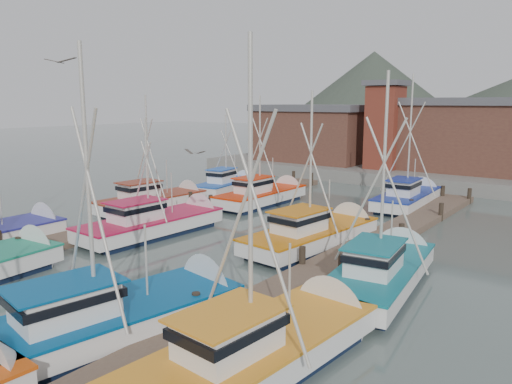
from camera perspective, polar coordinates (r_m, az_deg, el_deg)
The scene contains 19 objects.
ground at distance 23.64m, azimuth -14.06°, elevation -9.13°, with size 260.00×260.00×0.00m, color #556661.
dock_left at distance 31.28m, azimuth -16.43°, elevation -4.06°, with size 2.30×46.00×1.50m.
dock_right at distance 22.08m, azimuth 6.20°, elevation -9.70°, with size 2.30×46.00×1.50m.
quay at distance 54.25m, azimuth 17.84°, elevation 2.23°, with size 44.00×16.00×1.20m, color gray.
shed_left at distance 56.67m, azimuth 6.76°, elevation 6.78°, with size 12.72×8.48×6.20m.
shed_center at distance 52.22m, azimuth 24.34°, elevation 6.04°, with size 14.84×9.54×6.90m.
lookout_tower at distance 50.80m, azimuth 14.50°, elevation 7.50°, with size 3.60×3.60×8.50m.
distant_hills at distance 139.96m, azimuth 24.62°, elevation 6.19°, with size 175.00×140.00×42.00m.
boat_5 at distance 17.75m, azimuth -15.41°, elevation -13.49°, with size 4.80×10.51×10.43m.
boat_7 at distance 15.29m, azimuth 1.34°, elevation -17.15°, with size 4.15×9.54×10.29m.
boat_8 at distance 30.11m, azimuth -11.01°, elevation -3.46°, with size 3.33×9.66×7.69m.
boat_9 at distance 27.35m, azimuth 7.04°, elevation -4.74°, with size 3.81×9.65×9.12m.
boat_10 at distance 36.77m, azimuth -11.25°, elevation -0.97°, with size 3.67×8.97×8.94m.
boat_11 at distance 22.07m, azimuth 14.39°, elevation -8.68°, with size 3.96×9.29×9.70m.
boat_12 at distance 38.21m, azimuth 1.06°, elevation -0.35°, with size 3.60×8.97×8.94m.
boat_13 at distance 39.06m, azimuth 17.14°, elevation -0.57°, with size 4.13×9.14×10.46m.
boat_14 at distance 42.83m, azimuth -3.00°, elevation 0.79°, with size 3.54×8.10×7.25m.
gull_near at distance 20.00m, azimuth -21.46°, elevation 13.73°, with size 1.53×0.66×0.24m.
gull_far at distance 24.01m, azimuth -7.00°, elevation 4.51°, with size 1.54×0.66×0.24m.
Camera 1 is at (17.54, -13.83, 7.73)m, focal length 35.00 mm.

